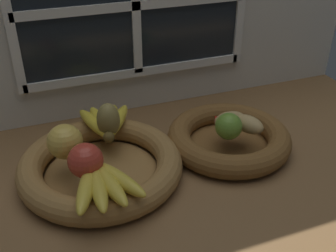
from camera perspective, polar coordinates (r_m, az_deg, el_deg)
ground_plane at (r=102.03cm, az=0.64°, el=-5.10°), size 140.00×90.00×3.00cm
back_wall at (r=115.02cm, az=-4.87°, el=15.34°), size 140.00×4.60×55.00cm
fruit_bowl_left at (r=94.84cm, az=-9.45°, el=-5.53°), size 37.79×37.79×5.92cm
fruit_bowl_right at (r=104.40cm, az=8.54°, el=-1.72°), size 31.46×31.46×5.92cm
apple_golden_left at (r=91.70cm, az=-14.34°, el=-2.16°), size 7.92×7.92×7.92cm
apple_red_front at (r=85.10cm, az=-11.56°, el=-4.80°), size 7.46×7.46×7.46cm
pear_brown at (r=97.40cm, az=-8.42°, el=0.85°), size 6.85×7.16×8.60cm
banana_bunch_front at (r=82.09cm, az=-9.22°, el=-7.88°), size 15.65×17.68×3.22cm
banana_bunch_back at (r=102.32cm, az=-8.76°, el=0.59°), size 14.60×17.29×3.06cm
potato_large at (r=101.69cm, az=8.77°, el=0.80°), size 8.53×5.31×4.33cm
potato_small at (r=100.80cm, az=11.32°, el=0.24°), size 7.38×9.23×4.29cm
lime_near at (r=96.97cm, az=8.55°, el=-0.03°), size 6.49×6.49×6.49cm
chili_pepper at (r=103.55cm, az=9.62°, el=0.66°), size 10.63×5.81×2.29cm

